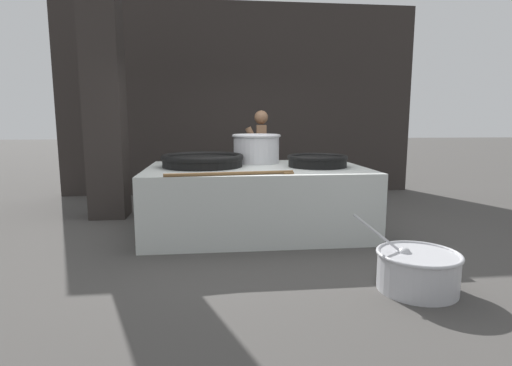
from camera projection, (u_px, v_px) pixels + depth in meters
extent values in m
plane|color=#474442|center=(256.00, 230.00, 5.56)|extent=(60.00, 60.00, 0.00)
cube|color=#2D2826|center=(240.00, 100.00, 8.26)|extent=(7.28, 0.24, 3.86)
cube|color=#2D2826|center=(104.00, 93.00, 6.08)|extent=(0.55, 0.55, 3.86)
cube|color=silver|center=(256.00, 199.00, 5.49)|extent=(2.93, 1.83, 0.89)
cylinder|color=black|center=(203.00, 162.00, 5.45)|extent=(1.08, 1.08, 0.13)
torus|color=black|center=(203.00, 157.00, 5.44)|extent=(1.13, 1.13, 0.09)
cylinder|color=black|center=(317.00, 162.00, 5.44)|extent=(0.79, 0.79, 0.13)
torus|color=black|center=(317.00, 157.00, 5.43)|extent=(0.82, 0.82, 0.06)
cylinder|color=silver|center=(256.00, 149.00, 5.94)|extent=(0.68, 0.68, 0.40)
torus|color=silver|center=(256.00, 136.00, 5.91)|extent=(0.72, 0.72, 0.05)
cylinder|color=brown|center=(230.00, 174.00, 4.58)|extent=(1.50, 0.20, 0.04)
cube|color=brown|center=(288.00, 173.00, 4.73)|extent=(0.13, 0.11, 0.02)
cylinder|color=brown|center=(261.00, 185.00, 6.87)|extent=(0.13, 0.13, 0.83)
cylinder|color=brown|center=(261.00, 184.00, 7.05)|extent=(0.13, 0.13, 0.83)
cube|color=#4C663F|center=(261.00, 175.00, 6.93)|extent=(0.22, 0.27, 0.54)
cube|color=brown|center=(261.00, 143.00, 6.85)|extent=(0.21, 0.52, 0.61)
cylinder|color=brown|center=(255.00, 144.00, 6.60)|extent=(0.34, 0.13, 0.56)
cylinder|color=brown|center=(255.00, 142.00, 7.09)|extent=(0.34, 0.13, 0.56)
sphere|color=brown|center=(261.00, 117.00, 6.78)|extent=(0.23, 0.23, 0.23)
cylinder|color=#B7B7BC|center=(418.00, 272.00, 3.56)|extent=(0.70, 0.70, 0.34)
torus|color=#B7B7BC|center=(419.00, 254.00, 3.54)|extent=(0.73, 0.73, 0.03)
cylinder|color=orange|center=(418.00, 264.00, 3.55)|extent=(0.61, 0.61, 0.08)
cylinder|color=orange|center=(416.00, 257.00, 3.55)|extent=(0.07, 0.06, 0.04)
cylinder|color=orange|center=(429.00, 266.00, 3.33)|extent=(0.05, 0.05, 0.03)
cylinder|color=orange|center=(419.00, 257.00, 3.56)|extent=(0.04, 0.04, 0.03)
cylinder|color=orange|center=(430.00, 261.00, 3.48)|extent=(0.05, 0.06, 0.03)
cylinder|color=orange|center=(414.00, 255.00, 3.61)|extent=(0.05, 0.05, 0.03)
cylinder|color=orange|center=(417.00, 257.00, 3.56)|extent=(0.04, 0.04, 0.03)
cylinder|color=orange|center=(407.00, 254.00, 3.66)|extent=(0.05, 0.06, 0.03)
cylinder|color=orange|center=(442.00, 262.00, 3.43)|extent=(0.04, 0.04, 0.03)
cylinder|color=orange|center=(412.00, 264.00, 3.39)|extent=(0.04, 0.04, 0.04)
cylinder|color=orange|center=(429.00, 256.00, 3.58)|extent=(0.03, 0.05, 0.03)
cylinder|color=orange|center=(412.00, 256.00, 3.56)|extent=(0.05, 0.05, 0.04)
cylinder|color=orange|center=(411.00, 260.00, 3.48)|extent=(0.05, 0.03, 0.03)
sphere|color=#B7B7BC|center=(404.00, 254.00, 3.59)|extent=(0.13, 0.13, 0.13)
cylinder|color=#B7B7BC|center=(378.00, 234.00, 3.65)|extent=(0.42, 0.25, 0.34)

